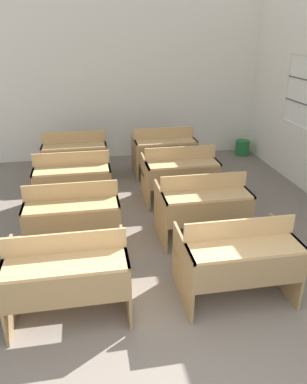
# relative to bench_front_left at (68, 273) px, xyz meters

# --- Properties ---
(wall_back) EXTENTS (6.03, 0.06, 3.20)m
(wall_back) POSITION_rel_bench_front_left_xyz_m (0.78, 4.66, 1.15)
(wall_back) COLOR white
(wall_back) RESTS_ON ground_plane
(bench_front_left) EXTENTS (1.09, 0.76, 0.87)m
(bench_front_left) POSITION_rel_bench_front_left_xyz_m (0.00, 0.00, 0.00)
(bench_front_left) COLOR #95774D
(bench_front_left) RESTS_ON ground_plane
(bench_front_right) EXTENTS (1.09, 0.76, 0.87)m
(bench_front_right) POSITION_rel_bench_front_left_xyz_m (1.61, -0.03, 0.00)
(bench_front_right) COLOR #96784E
(bench_front_right) RESTS_ON ground_plane
(bench_second_left) EXTENTS (1.09, 0.76, 0.87)m
(bench_second_left) POSITION_rel_bench_front_left_xyz_m (0.03, 1.15, 0.00)
(bench_second_left) COLOR olive
(bench_second_left) RESTS_ON ground_plane
(bench_second_right) EXTENTS (1.09, 0.76, 0.87)m
(bench_second_right) POSITION_rel_bench_front_left_xyz_m (1.62, 1.15, 0.00)
(bench_second_right) COLOR #96774D
(bench_second_right) RESTS_ON ground_plane
(bench_third_left) EXTENTS (1.09, 0.76, 0.87)m
(bench_third_left) POSITION_rel_bench_front_left_xyz_m (0.01, 2.32, 0.00)
(bench_third_left) COLOR #95774C
(bench_third_left) RESTS_ON ground_plane
(bench_third_right) EXTENTS (1.09, 0.76, 0.87)m
(bench_third_right) POSITION_rel_bench_front_left_xyz_m (1.61, 2.30, 0.00)
(bench_third_right) COLOR #96774D
(bench_third_right) RESTS_ON ground_plane
(bench_back_left) EXTENTS (1.09, 0.76, 0.87)m
(bench_back_left) POSITION_rel_bench_front_left_xyz_m (0.02, 3.48, 0.00)
(bench_back_left) COLOR olive
(bench_back_left) RESTS_ON ground_plane
(bench_back_right) EXTENTS (1.09, 0.76, 0.87)m
(bench_back_right) POSITION_rel_bench_front_left_xyz_m (1.60, 3.46, 0.00)
(bench_back_right) COLOR #96774D
(bench_back_right) RESTS_ON ground_plane
(wastepaper_bin) EXTENTS (0.29, 0.29, 0.31)m
(wastepaper_bin) POSITION_rel_bench_front_left_xyz_m (3.47, 4.27, -0.29)
(wastepaper_bin) COLOR #1E6B33
(wastepaper_bin) RESTS_ON ground_plane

